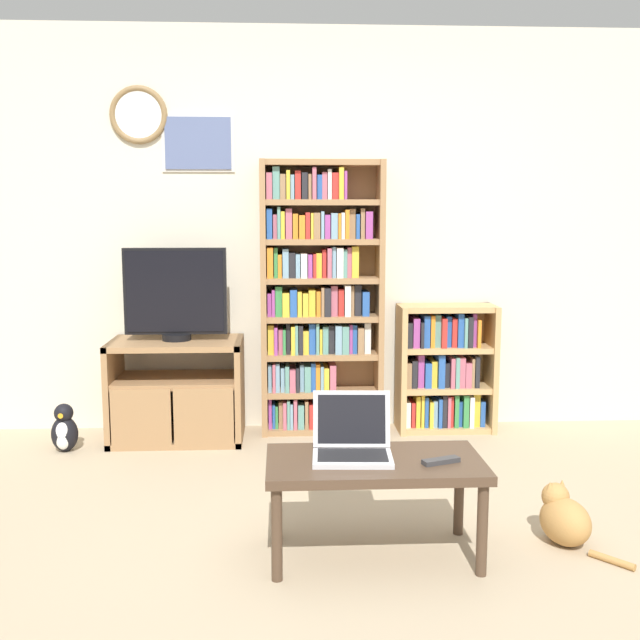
% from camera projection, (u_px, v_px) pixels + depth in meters
% --- Properties ---
extents(ground_plane, '(18.00, 18.00, 0.00)m').
position_uv_depth(ground_plane, '(344.00, 570.00, 3.01)').
color(ground_plane, tan).
extents(wall_back, '(6.38, 0.09, 2.60)m').
position_uv_depth(wall_back, '(316.00, 231.00, 4.91)').
color(wall_back, beige).
rests_on(wall_back, ground_plane).
extents(tv_stand, '(0.82, 0.49, 0.63)m').
position_uv_depth(tv_stand, '(177.00, 390.00, 4.69)').
color(tv_stand, '#9E754C').
rests_on(tv_stand, ground_plane).
extents(television, '(0.63, 0.18, 0.58)m').
position_uv_depth(television, '(176.00, 294.00, 4.63)').
color(television, black).
rests_on(television, tv_stand).
extents(bookshelf_tall, '(0.78, 0.26, 1.75)m').
position_uv_depth(bookshelf_tall, '(318.00, 300.00, 4.82)').
color(bookshelf_tall, '#9E754C').
rests_on(bookshelf_tall, ground_plane).
extents(bookshelf_short, '(0.63, 0.29, 0.83)m').
position_uv_depth(bookshelf_short, '(444.00, 369.00, 4.91)').
color(bookshelf_short, tan).
rests_on(bookshelf_short, ground_plane).
extents(coffee_table, '(0.89, 0.47, 0.42)m').
position_uv_depth(coffee_table, '(375.00, 471.00, 3.08)').
color(coffee_table, '#4C3828').
rests_on(coffee_table, ground_plane).
extents(laptop, '(0.34, 0.30, 0.26)m').
position_uv_depth(laptop, '(352.00, 441.00, 3.11)').
color(laptop, silver).
rests_on(laptop, coffee_table).
extents(remote_near_laptop, '(0.17, 0.10, 0.02)m').
position_uv_depth(remote_near_laptop, '(441.00, 461.00, 3.03)').
color(remote_near_laptop, '#38383A').
rests_on(remote_near_laptop, coffee_table).
extents(cat, '(0.33, 0.42, 0.26)m').
position_uv_depth(cat, '(564.00, 518.00, 3.24)').
color(cat, '#B78447').
rests_on(cat, ground_plane).
extents(penguin_figurine, '(0.16, 0.14, 0.29)m').
position_uv_depth(penguin_figurine, '(64.00, 430.00, 4.48)').
color(penguin_figurine, black).
rests_on(penguin_figurine, ground_plane).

